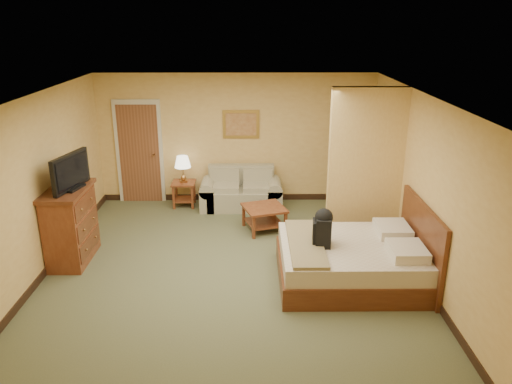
{
  "coord_description": "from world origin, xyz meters",
  "views": [
    {
      "loc": [
        0.31,
        -6.79,
        3.61
      ],
      "look_at": [
        0.38,
        0.6,
        1.01
      ],
      "focal_mm": 35.0,
      "sensor_mm": 36.0,
      "label": 1
    }
  ],
  "objects_px": {
    "loveseat": "(241,195)",
    "bed": "(357,260)",
    "coffee_table": "(264,214)",
    "dresser": "(71,225)"
  },
  "relations": [
    {
      "from": "loveseat",
      "to": "bed",
      "type": "height_order",
      "value": "bed"
    },
    {
      "from": "coffee_table",
      "to": "dresser",
      "type": "height_order",
      "value": "dresser"
    },
    {
      "from": "loveseat",
      "to": "dresser",
      "type": "distance_m",
      "value": 3.46
    },
    {
      "from": "loveseat",
      "to": "dresser",
      "type": "bearing_deg",
      "value": -138.52
    },
    {
      "from": "coffee_table",
      "to": "bed",
      "type": "height_order",
      "value": "bed"
    },
    {
      "from": "coffee_table",
      "to": "dresser",
      "type": "distance_m",
      "value": 3.22
    },
    {
      "from": "loveseat",
      "to": "dresser",
      "type": "height_order",
      "value": "dresser"
    },
    {
      "from": "coffee_table",
      "to": "bed",
      "type": "bearing_deg",
      "value": -54.5
    },
    {
      "from": "bed",
      "to": "coffee_table",
      "type": "bearing_deg",
      "value": 125.5
    },
    {
      "from": "dresser",
      "to": "loveseat",
      "type": "bearing_deg",
      "value": 41.48
    }
  ]
}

